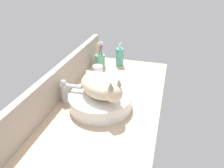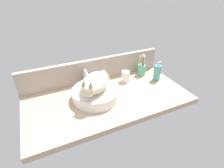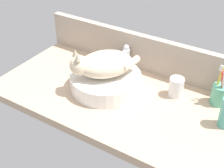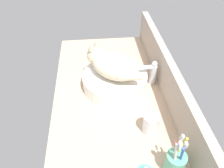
# 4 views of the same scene
# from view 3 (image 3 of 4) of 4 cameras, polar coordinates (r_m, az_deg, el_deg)

# --- Properties ---
(ground_plane) EXTENTS (1.15, 0.58, 0.04)m
(ground_plane) POSITION_cam_3_polar(r_m,az_deg,el_deg) (1.43, 1.19, -2.76)
(ground_plane) COLOR tan
(backsplash_panel) EXTENTS (1.15, 0.04, 0.18)m
(backsplash_panel) POSITION_cam_3_polar(r_m,az_deg,el_deg) (1.57, 6.34, 5.61)
(backsplash_panel) COLOR #AD9E8E
(backsplash_panel) RESTS_ON ground_plane
(sink_basin) EXTENTS (0.33, 0.33, 0.07)m
(sink_basin) POSITION_cam_3_polar(r_m,az_deg,el_deg) (1.45, -1.16, 0.54)
(sink_basin) COLOR white
(sink_basin) RESTS_ON ground_plane
(cat) EXTENTS (0.29, 0.30, 0.14)m
(cat) POSITION_cam_3_polar(r_m,az_deg,el_deg) (1.39, -1.74, 3.66)
(cat) COLOR beige
(cat) RESTS_ON sink_basin
(faucet) EXTENTS (0.04, 0.12, 0.14)m
(faucet) POSITION_cam_3_polar(r_m,az_deg,el_deg) (1.57, 2.39, 4.98)
(faucet) COLOR silver
(faucet) RESTS_ON ground_plane
(toothbrush_cup) EXTENTS (0.07, 0.07, 0.19)m
(toothbrush_cup) POSITION_cam_3_polar(r_m,az_deg,el_deg) (1.42, 19.07, -1.67)
(toothbrush_cup) COLOR #5BB28E
(toothbrush_cup) RESTS_ON ground_plane
(water_glass) EXTENTS (0.07, 0.07, 0.09)m
(water_glass) POSITION_cam_3_polar(r_m,az_deg,el_deg) (1.43, 11.64, -0.72)
(water_glass) COLOR white
(water_glass) RESTS_ON ground_plane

